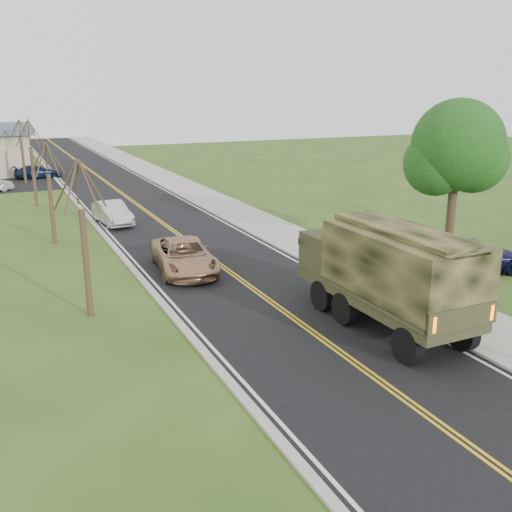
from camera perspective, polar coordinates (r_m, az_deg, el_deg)
ground at (r=17.32m, az=14.17°, el=-13.42°), size 160.00×160.00×0.00m
road at (r=53.06m, az=-14.02°, el=6.64°), size 8.00×120.00×0.01m
curb_right at (r=53.98m, az=-9.68°, el=7.11°), size 0.30×120.00×0.12m
sidewalk_right at (r=54.46m, az=-7.89°, el=7.25°), size 3.20×120.00×0.10m
curb_left at (r=52.44m, az=-18.49°, el=6.23°), size 0.30×120.00×0.10m
leafy_tree at (r=30.09m, az=19.45°, el=9.75°), size 4.83×4.50×8.10m
bare_tree_a at (r=22.41m, az=-16.72°, el=0.54°), size 1.93×2.26×6.08m
bare_tree_b at (r=34.10m, az=-19.82°, el=5.24°), size 1.83×2.14×5.73m
bare_tree_c at (r=45.89m, az=-21.40°, el=8.07°), size 2.04×2.39×6.42m
bare_tree_d at (r=57.82m, az=-22.29°, el=9.23°), size 1.88×2.20×5.91m
military_truck at (r=21.00m, az=13.08°, el=-1.30°), size 2.84×7.90×3.92m
suv_champagne at (r=27.61m, az=-7.21°, el=0.01°), size 3.13×5.78×1.54m
sedan_silver at (r=38.38m, az=-14.17°, el=4.19°), size 2.03×4.61×1.47m
pickup_navy at (r=29.37m, az=20.79°, el=0.04°), size 5.69×3.87×1.53m
lot_car_navy at (r=61.17m, az=-20.98°, el=7.88°), size 4.60×2.21×1.29m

